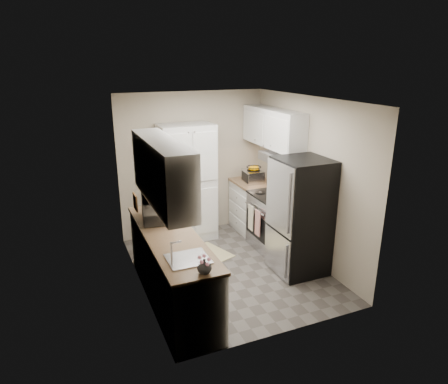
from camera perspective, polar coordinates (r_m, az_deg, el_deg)
The scene contains 16 objects.
ground at distance 6.12m, azimuth 0.70°, elevation -10.90°, with size 3.20×3.20×0.00m, color #56514C.
room_shell at distance 5.49m, azimuth 0.64°, elevation 3.99°, with size 2.64×3.24×2.52m.
pantry_cabinet at distance 6.80m, azimuth -5.24°, elevation 1.26°, with size 0.90×0.55×2.00m, color silver.
base_cabinet_left at distance 5.26m, azimuth -7.47°, elevation -10.78°, with size 0.60×2.30×0.88m, color silver.
countertop_left at distance 5.06m, azimuth -7.68°, elevation -6.22°, with size 0.63×2.33×0.04m, color #846647.
base_cabinet_right at distance 7.30m, azimuth 4.12°, elevation -2.15°, with size 0.60×0.80×0.88m, color silver.
countertop_right at distance 7.15m, azimuth 4.20°, elevation 1.31°, with size 0.63×0.83×0.04m, color #846647.
electric_range at distance 6.62m, azimuth 7.13°, elevation -4.08°, with size 0.71×0.78×1.13m.
refrigerator at distance 5.84m, azimuth 10.87°, elevation -3.47°, with size 0.70×0.72×1.70m, color #B7B7BC.
microwave at distance 5.47m, azimuth -9.52°, elevation -2.31°, with size 0.58×0.40×0.32m, color #B3B4B8.
wine_bottle at distance 5.71m, azimuth -10.95°, elevation -1.56°, with size 0.08×0.08×0.31m, color black.
flower_vase at distance 4.12m, azimuth -2.82°, elevation -10.57°, with size 0.15×0.15×0.16m, color silver.
cutting_board at distance 5.91m, azimuth -10.03°, elevation -1.06°, with size 0.02×0.21×0.27m, color #598D40.
toaster_oven at distance 7.09m, azimuth 4.12°, elevation 2.26°, with size 0.30×0.38×0.22m, color silver.
fruit_basket at distance 7.03m, azimuth 4.27°, elevation 3.51°, with size 0.25×0.25×0.11m, color #FFAC00, non-canonical shape.
kitchen_mat at distance 6.57m, azimuth -1.90°, elevation -8.66°, with size 0.44×0.71×0.01m, color #CCBF85.
Camera 1 is at (-2.14, -4.89, 2.99)m, focal length 32.00 mm.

